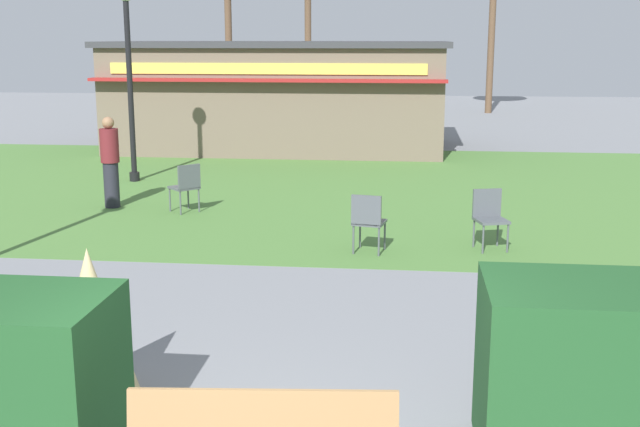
{
  "coord_description": "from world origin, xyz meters",
  "views": [
    {
      "loc": [
        0.98,
        -4.61,
        3.09
      ],
      "look_at": [
        0.04,
        3.9,
        1.21
      ],
      "focal_mm": 44.91,
      "sensor_mm": 36.0,
      "label": 1
    }
  ],
  "objects_px": {
    "parked_car_west_slot": "(247,106)",
    "food_kiosk": "(280,95)",
    "cafe_chair_east": "(368,218)",
    "person_strolling": "(110,162)",
    "cafe_chair_center": "(186,184)",
    "lamppost_far": "(129,59)",
    "cafe_chair_west": "(489,214)"
  },
  "relations": [
    {
      "from": "lamppost_far",
      "to": "parked_car_west_slot",
      "type": "height_order",
      "value": "lamppost_far"
    },
    {
      "from": "cafe_chair_east",
      "to": "parked_car_west_slot",
      "type": "distance_m",
      "value": 18.61
    },
    {
      "from": "cafe_chair_center",
      "to": "person_strolling",
      "type": "bearing_deg",
      "value": 168.58
    },
    {
      "from": "lamppost_far",
      "to": "cafe_chair_west",
      "type": "height_order",
      "value": "lamppost_far"
    },
    {
      "from": "food_kiosk",
      "to": "cafe_chair_east",
      "type": "xyz_separation_m",
      "value": [
        3.09,
        -11.32,
        -0.98
      ]
    },
    {
      "from": "cafe_chair_west",
      "to": "cafe_chair_east",
      "type": "bearing_deg",
      "value": -164.43
    },
    {
      "from": "cafe_chair_west",
      "to": "food_kiosk",
      "type": "bearing_deg",
      "value": 114.23
    },
    {
      "from": "parked_car_west_slot",
      "to": "cafe_chair_west",
      "type": "bearing_deg",
      "value": -67.56
    },
    {
      "from": "cafe_chair_center",
      "to": "person_strolling",
      "type": "relative_size",
      "value": 0.53
    },
    {
      "from": "parked_car_west_slot",
      "to": "food_kiosk",
      "type": "bearing_deg",
      "value": -70.64
    },
    {
      "from": "cafe_chair_east",
      "to": "lamppost_far",
      "type": "bearing_deg",
      "value": 134.58
    },
    {
      "from": "food_kiosk",
      "to": "cafe_chair_center",
      "type": "relative_size",
      "value": 10.54
    },
    {
      "from": "cafe_chair_east",
      "to": "cafe_chair_center",
      "type": "relative_size",
      "value": 1.0
    },
    {
      "from": "food_kiosk",
      "to": "parked_car_west_slot",
      "type": "xyz_separation_m",
      "value": [
        -2.28,
        6.49,
        -0.87
      ]
    },
    {
      "from": "food_kiosk",
      "to": "parked_car_west_slot",
      "type": "bearing_deg",
      "value": 109.36
    },
    {
      "from": "lamppost_far",
      "to": "cafe_chair_east",
      "type": "relative_size",
      "value": 4.73
    },
    {
      "from": "lamppost_far",
      "to": "cafe_chair_west",
      "type": "relative_size",
      "value": 4.73
    },
    {
      "from": "cafe_chair_east",
      "to": "person_strolling",
      "type": "bearing_deg",
      "value": 150.66
    },
    {
      "from": "cafe_chair_west",
      "to": "parked_car_west_slot",
      "type": "bearing_deg",
      "value": 112.44
    },
    {
      "from": "cafe_chair_east",
      "to": "cafe_chair_center",
      "type": "bearing_deg",
      "value": 144.14
    },
    {
      "from": "cafe_chair_west",
      "to": "person_strolling",
      "type": "xyz_separation_m",
      "value": [
        -6.69,
        2.26,
        0.33
      ]
    },
    {
      "from": "lamppost_far",
      "to": "cafe_chair_center",
      "type": "height_order",
      "value": "lamppost_far"
    },
    {
      "from": "parked_car_west_slot",
      "to": "person_strolling",
      "type": "bearing_deg",
      "value": -88.22
    },
    {
      "from": "lamppost_far",
      "to": "parked_car_west_slot",
      "type": "distance_m",
      "value": 12.46
    },
    {
      "from": "cafe_chair_east",
      "to": "cafe_chair_center",
      "type": "height_order",
      "value": "same"
    },
    {
      "from": "parked_car_west_slot",
      "to": "cafe_chair_east",
      "type": "bearing_deg",
      "value": -73.22
    },
    {
      "from": "food_kiosk",
      "to": "person_strolling",
      "type": "height_order",
      "value": "food_kiosk"
    },
    {
      "from": "cafe_chair_west",
      "to": "cafe_chair_center",
      "type": "relative_size",
      "value": 1.0
    },
    {
      "from": "cafe_chair_west",
      "to": "cafe_chair_east",
      "type": "xyz_separation_m",
      "value": [
        -1.78,
        -0.5,
        0.0
      ]
    },
    {
      "from": "food_kiosk",
      "to": "lamppost_far",
      "type": "bearing_deg",
      "value": -112.0
    },
    {
      "from": "food_kiosk",
      "to": "cafe_chair_west",
      "type": "relative_size",
      "value": 10.54
    },
    {
      "from": "cafe_chair_center",
      "to": "parked_car_west_slot",
      "type": "distance_m",
      "value": 15.49
    }
  ]
}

